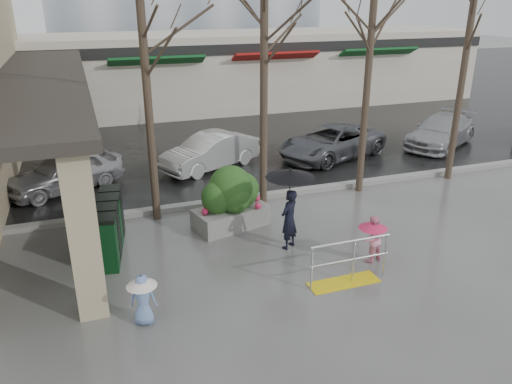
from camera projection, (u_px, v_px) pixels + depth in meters
ground at (269, 267)px, 11.56m from camera, size 120.00×120.00×0.00m
street_asphalt at (142, 98)px, 30.85m from camera, size 120.00×36.00×0.01m
curb at (221, 202)px, 15.04m from camera, size 120.00×0.30×0.15m
canopy_slab at (38, 72)px, 15.75m from camera, size 2.80×18.00×0.25m
pillar_front at (84, 233)px, 9.27m from camera, size 0.55×0.55×3.50m
pillar_back at (77, 143)px, 14.96m from camera, size 0.55×0.55×3.50m
storefront_row at (186, 72)px, 27.20m from camera, size 34.00×6.74×4.00m
handrail at (347, 267)px, 10.80m from camera, size 1.90×0.50×1.03m
tree_west at (142, 30)px, 12.23m from camera, size 3.20×3.20×6.80m
tree_midwest at (264, 21)px, 13.18m from camera, size 3.20×3.20×7.00m
tree_mideast at (371, 33)px, 14.35m from camera, size 3.20×3.20×6.50m
tree_east at (472, 13)px, 15.25m from camera, size 3.20×3.20×7.20m
woman at (290, 199)px, 12.00m from camera, size 1.19×1.19×2.08m
child_pink at (372, 236)px, 11.60m from camera, size 0.68×0.68×1.14m
child_blue at (143, 295)px, 9.36m from camera, size 0.59×0.58×1.05m
planter at (231, 198)px, 13.31m from camera, size 2.17×1.46×1.73m
news_boxes at (109, 226)px, 12.06m from camera, size 0.90×2.41×1.32m
car_a at (65, 172)px, 15.90m from camera, size 3.98×2.96×1.26m
car_b at (210, 152)px, 17.98m from camera, size 4.02×2.86×1.26m
car_c at (332, 142)px, 19.17m from camera, size 4.98×3.53×1.26m
car_d at (441, 131)px, 20.70m from camera, size 4.63×3.75×1.26m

